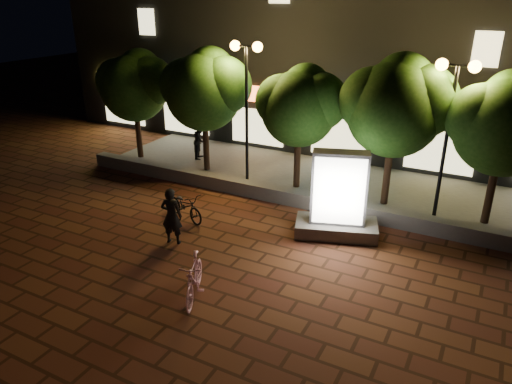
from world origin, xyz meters
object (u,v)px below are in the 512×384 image
Objects in this scene: tree_far_right at (507,121)px; scooter_pink at (194,278)px; tree_mid at (301,104)px; rider at (172,216)px; street_lamp_right at (453,99)px; tree_right at (397,103)px; scooter_parked at (185,206)px; tree_left at (206,87)px; pedestrian at (200,141)px; tree_far_left at (136,84)px; ad_kiosk at (338,202)px; street_lamp_left at (246,77)px.

scooter_pink is (-5.99, -7.59, -2.82)m from tree_far_right.
rider is (-1.62, -5.61, -2.35)m from tree_mid.
tree_far_right is 1.66m from street_lamp_right.
scooter_parked is at bearing -143.12° from tree_right.
tree_left is at bearing 97.25° from scooter_pink.
tree_left is 3.08× the size of pedestrian.
rider is at bearing -43.66° from tree_far_left.
tree_far_left is at bearing -180.00° from tree_right.
tree_far_left is 3.58m from pedestrian.
rider is at bearing -146.19° from ad_kiosk.
tree_right is at bearing 0.00° from tree_left.
tree_far_left is 8.49m from rider.
tree_far_left is 7.50m from tree_mid.
ad_kiosk reaches higher than scooter_pink.
tree_right reaches higher than scooter_pink.
pedestrian is at bearing 48.56° from scooter_parked.
ad_kiosk is at bearing -159.89° from rider.
ad_kiosk is 1.52× the size of scooter_parked.
pedestrian is at bearing 22.85° from tree_far_left.
street_lamp_right is at bearing 35.36° from scooter_pink.
street_lamp_left is at bearing -7.70° from tree_left.
tree_right is at bearing 0.00° from tree_mid.
street_lamp_right reaches higher than pedestrian.
tree_far_right is at bearing 1.76° from street_lamp_left.
street_lamp_left is at bearing 85.82° from scooter_pink.
scooter_pink is at bearing -128.29° from tree_far_right.
ad_kiosk is (-4.03, -2.88, -2.30)m from tree_far_right.
street_lamp_left reaches higher than rider.
pedestrian is (-8.38, 1.02, -2.69)m from tree_right.
tree_mid is 4.36m from ad_kiosk.
street_lamp_left is at bearing -172.69° from tree_mid.
tree_left reaches higher than tree_far_left.
street_lamp_right is at bearing -170.39° from tree_far_right.
ad_kiosk is 1.56× the size of rider.
street_lamp_right is 1.84× the size of ad_kiosk.
tree_right is at bearing -33.48° from scooter_parked.
ad_kiosk is at bearing -134.48° from pedestrian.
ad_kiosk is at bearing -23.99° from tree_left.
tree_far_left is 2.91× the size of pedestrian.
tree_right reaches higher than tree_far_left.
scooter_pink is (2.56, -7.33, -3.48)m from street_lamp_left.
tree_right is at bearing 46.34° from scooter_pink.
tree_mid reaches higher than ad_kiosk.
tree_right reaches higher than rider.
tree_mid is 2.83× the size of pedestrian.
street_lamp_left reaches higher than street_lamp_right.
tree_far_right is at bearing 28.28° from scooter_pink.
tree_far_right is 8.58m from street_lamp_left.
tree_far_right is (3.20, -0.00, -0.20)m from tree_right.
tree_mid is 0.87× the size of street_lamp_left.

